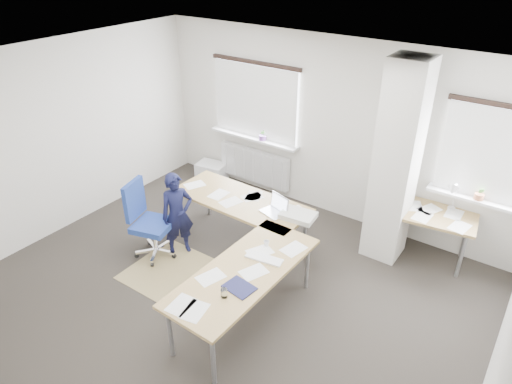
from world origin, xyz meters
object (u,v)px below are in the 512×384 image
Objects in this scene: desk_main at (246,234)px; task_chair at (152,236)px; person at (177,215)px; desk_side at (422,213)px.

desk_main is 2.34× the size of task_chair.
person reaches higher than task_chair.
person is (-2.77, -1.88, -0.07)m from desk_side.
task_chair is (-1.38, -0.36, -0.38)m from desk_main.
person reaches higher than desk_main.
task_chair is at bearing -152.43° from desk_side.
desk_side is at bearing 48.36° from desk_main.
desk_side is 1.20× the size of person.
desk_main is at bearing -140.54° from desk_side.
desk_main is 2.14× the size of person.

